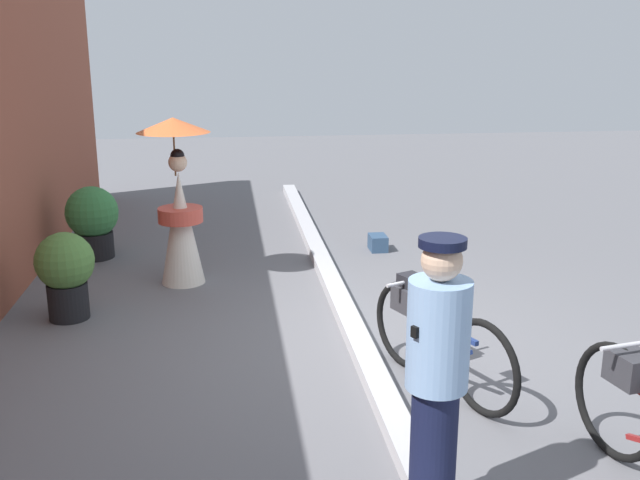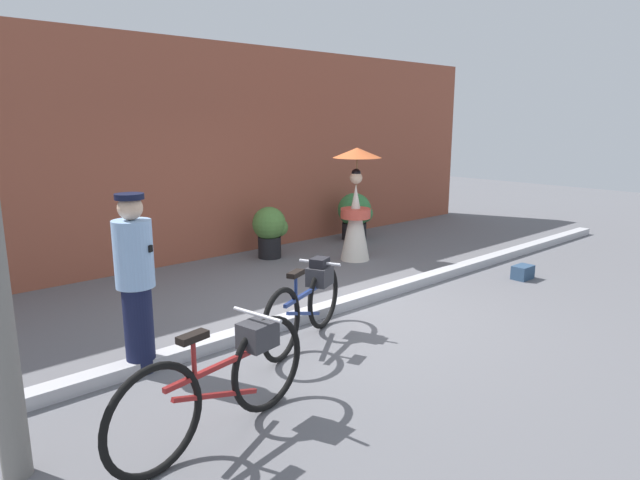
% 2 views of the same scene
% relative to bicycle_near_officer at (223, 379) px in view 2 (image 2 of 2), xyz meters
% --- Properties ---
extents(ground_plane, '(30.00, 30.00, 0.00)m').
position_rel_bicycle_near_officer_xyz_m(ground_plane, '(2.41, 1.40, -0.44)').
color(ground_plane, slate).
extents(building_wall, '(14.00, 0.40, 3.50)m').
position_rel_bicycle_near_officer_xyz_m(building_wall, '(2.41, 4.91, 1.31)').
color(building_wall, brown).
rests_on(building_wall, ground_plane).
extents(sidewalk_curb, '(14.00, 0.20, 0.12)m').
position_rel_bicycle_near_officer_xyz_m(sidewalk_curb, '(2.41, 1.40, -0.38)').
color(sidewalk_curb, '#B2B2B7').
rests_on(sidewalk_curb, ground_plane).
extents(bicycle_near_officer, '(1.80, 0.51, 0.86)m').
position_rel_bicycle_near_officer_xyz_m(bicycle_near_officer, '(0.00, 0.00, 0.00)').
color(bicycle_near_officer, black).
rests_on(bicycle_near_officer, ground_plane).
extents(bicycle_far_side, '(1.56, 0.73, 0.82)m').
position_rel_bicycle_near_officer_xyz_m(bicycle_far_side, '(1.60, 0.95, -0.00)').
color(bicycle_far_side, black).
rests_on(bicycle_far_side, ground_plane).
extents(person_officer, '(0.34, 0.35, 1.64)m').
position_rel_bicycle_near_officer_xyz_m(person_officer, '(-0.01, 1.41, 0.43)').
color(person_officer, '#141938').
rests_on(person_officer, ground_plane).
extents(person_with_parasol, '(0.79, 0.79, 1.83)m').
position_rel_bicycle_near_officer_xyz_m(person_with_parasol, '(4.41, 3.03, 0.48)').
color(person_with_parasol, silver).
rests_on(person_with_parasol, ground_plane).
extents(potted_plant_by_door, '(0.57, 0.56, 0.86)m').
position_rel_bicycle_near_officer_xyz_m(potted_plant_by_door, '(3.44, 4.06, 0.06)').
color(potted_plant_by_door, black).
rests_on(potted_plant_by_door, ground_plane).
extents(potted_plant_small, '(0.66, 0.64, 0.90)m').
position_rel_bicycle_near_officer_xyz_m(potted_plant_small, '(5.56, 4.15, 0.06)').
color(potted_plant_small, black).
rests_on(potted_plant_small, ground_plane).
extents(backpack_on_pavement, '(0.31, 0.21, 0.20)m').
position_rel_bicycle_near_officer_xyz_m(backpack_on_pavement, '(5.41, 0.58, -0.33)').
color(backpack_on_pavement, navy).
rests_on(backpack_on_pavement, ground_plane).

